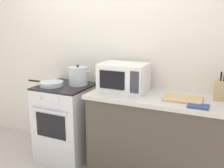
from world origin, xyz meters
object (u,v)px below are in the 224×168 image
knife_block (221,90)px  stock_pot (78,76)px  stove (66,122)px  frying_pan (51,84)px  cutting_board (183,99)px  oven_mitt (198,106)px  microwave (124,77)px

knife_block → stock_pot: bearing=-178.2°
stove → frying_pan: size_ratio=1.93×
cutting_board → stove: bearing=-180.0°
frying_pan → knife_block: bearing=7.0°
stove → oven_mitt: (1.53, -0.16, 0.47)m
stove → knife_block: bearing=4.8°
microwave → cutting_board: microwave is taller
frying_pan → microwave: 0.88m
oven_mitt → microwave: bearing=163.6°
stove → frying_pan: (-0.13, -0.08, 0.48)m
stove → knife_block: 1.79m
oven_mitt → stove: bearing=174.1°
stock_pot → frying_pan: stock_pot is taller
stock_pot → microwave: microwave is taller
oven_mitt → knife_block: bearing=60.6°
stove → microwave: (0.72, 0.08, 0.61)m
stove → cutting_board: bearing=0.0°
stock_pot → oven_mitt: 1.42m
cutting_board → oven_mitt: 0.22m
frying_pan → cutting_board: (1.50, 0.08, -0.02)m
stove → knife_block: size_ratio=3.31×
stock_pot → knife_block: size_ratio=1.12×
stock_pot → oven_mitt: size_ratio=1.73×
frying_pan → cutting_board: size_ratio=1.32×
stove → stock_pot: bearing=35.9°
cutting_board → stock_pot: bearing=175.8°
microwave → oven_mitt: size_ratio=2.78×
frying_pan → knife_block: (1.83, 0.22, 0.07)m
stock_pot → microwave: size_ratio=0.62×
cutting_board → knife_block: bearing=23.2°
stock_pot → cutting_board: bearing=-4.2°
stove → stock_pot: stock_pot is taller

